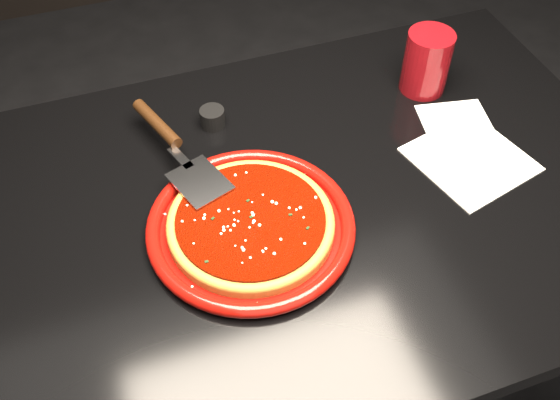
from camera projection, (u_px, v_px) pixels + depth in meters
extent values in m
cube|color=black|center=(295.00, 389.00, 1.62)|extent=(4.00, 4.00, 0.01)
cube|color=black|center=(298.00, 314.00, 1.33)|extent=(1.20, 0.80, 0.75)
cylinder|color=#7A0906|center=(251.00, 226.00, 0.99)|extent=(0.41, 0.41, 0.02)
cylinder|color=brown|center=(251.00, 224.00, 0.99)|extent=(0.32, 0.32, 0.01)
torus|color=brown|center=(251.00, 222.00, 0.99)|extent=(0.32, 0.32, 0.02)
cylinder|color=#650C00|center=(251.00, 220.00, 0.98)|extent=(0.29, 0.29, 0.01)
cylinder|color=maroon|center=(427.00, 62.00, 1.19)|extent=(0.09, 0.09, 0.12)
cube|color=silver|center=(470.00, 159.00, 1.11)|extent=(0.22, 0.22, 0.00)
cube|color=silver|center=(458.00, 126.00, 1.16)|extent=(0.15, 0.16, 0.00)
cylinder|color=black|center=(212.00, 118.00, 1.16)|extent=(0.05, 0.05, 0.04)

